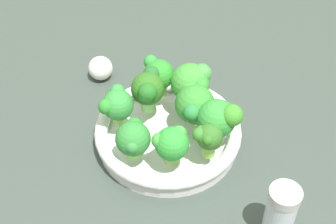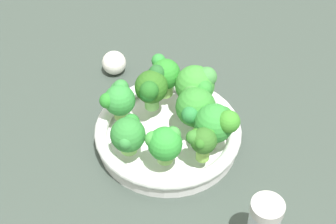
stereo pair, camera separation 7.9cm
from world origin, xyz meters
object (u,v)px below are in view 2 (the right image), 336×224
broccoli_floret_1 (165,144)px  broccoli_floret_2 (195,106)px  bowl (168,133)px  broccoli_floret_3 (163,74)px  broccoli_floret_5 (216,123)px  broccoli_floret_7 (197,85)px  broccoli_floret_8 (128,135)px  broccoli_floret_0 (202,142)px  garlic_bulb (114,63)px  broccoli_floret_6 (119,99)px  broccoli_floret_4 (151,87)px

broccoli_floret_1 → broccoli_floret_2: 9.00cm
bowl → broccoli_floret_3: (3.26, 6.97, 6.27)cm
broccoli_floret_5 → broccoli_floret_7: bearing=77.0°
broccoli_floret_5 → broccoli_floret_8: (-12.24, 5.46, -0.84)cm
broccoli_floret_0 → broccoli_floret_5: 4.05cm
broccoli_floret_0 → garlic_bulb: broccoli_floret_0 is taller
broccoli_floret_6 → garlic_bulb: 16.85cm
broccoli_floret_8 → garlic_bulb: size_ratio=1.35×
broccoli_floret_0 → broccoli_floret_8: broccoli_floret_8 is taller
broccoli_floret_4 → garlic_bulb: (0.70, 15.88, -6.24)cm
broccoli_floret_7 → broccoli_floret_6: bearing=159.9°
garlic_bulb → broccoli_floret_0: bearing=-89.5°
broccoli_floret_1 → broccoli_floret_8: same height
bowl → broccoli_floret_3: 9.92cm
broccoli_floret_0 → broccoli_floret_2: 7.51cm
broccoli_floret_7 → garlic_bulb: broccoli_floret_7 is taller
bowl → broccoli_floret_3: size_ratio=3.41×
broccoli_floret_0 → broccoli_floret_4: (-0.97, 13.38, 0.85)cm
broccoli_floret_8 → garlic_bulb: broccoli_floret_8 is taller
broccoli_floret_0 → broccoli_floret_2: (3.20, 6.79, 0.06)cm
broccoli_floret_4 → broccoli_floret_8: size_ratio=1.19×
broccoli_floret_1 → garlic_bulb: bearing=80.4°
broccoli_floret_5 → broccoli_floret_7: broccoli_floret_7 is taller
broccoli_floret_0 → broccoli_floret_3: 15.70cm
broccoli_floret_0 → broccoli_floret_6: 15.83cm
broccoli_floret_0 → broccoli_floret_1: 5.48cm
broccoli_floret_4 → broccoli_floret_6: bearing=168.2°
broccoli_floret_2 → broccoli_floret_4: 7.84cm
broccoli_floret_7 → broccoli_floret_8: bearing=-167.9°
broccoli_floret_0 → bowl: bearing=94.8°
bowl → broccoli_floret_7: bearing=14.1°
broccoli_floret_0 → broccoli_floret_1: bearing=150.9°
broccoli_floret_1 → broccoli_floret_5: size_ratio=0.83×
broccoli_floret_5 → broccoli_floret_6: 16.35cm
garlic_bulb → broccoli_floret_4: bearing=-92.5°
broccoli_floret_0 → broccoli_floret_7: broccoli_floret_7 is taller
broccoli_floret_0 → broccoli_floret_4: bearing=94.2°
bowl → broccoli_floret_8: size_ratio=3.91×
broccoli_floret_2 → broccoli_floret_1: bearing=-152.7°
garlic_bulb → broccoli_floret_1: bearing=-99.6°
broccoli_floret_4 → broccoli_floret_8: bearing=-140.2°
broccoli_floret_6 → broccoli_floret_1: bearing=-82.5°
bowl → garlic_bulb: garlic_bulb is taller
broccoli_floret_5 → broccoli_floret_7: 8.74cm
broccoli_floret_7 → garlic_bulb: size_ratio=1.66×
broccoli_floret_2 → broccoli_floret_4: broccoli_floret_4 is taller
broccoli_floret_0 → broccoli_floret_7: 11.61cm
broccoli_floret_1 → garlic_bulb: broccoli_floret_1 is taller
broccoli_floret_7 → broccoli_floret_8: (-14.21, -3.05, -1.07)cm
broccoli_floret_5 → broccoli_floret_6: size_ratio=1.19×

